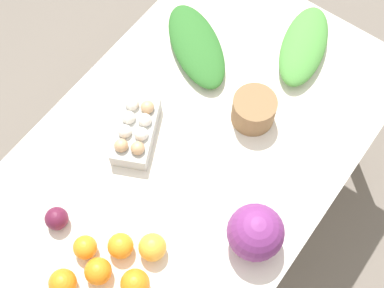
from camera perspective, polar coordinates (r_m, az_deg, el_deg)
name	(u,v)px	position (r m, az deg, el deg)	size (l,w,h in m)	color
ground_plane	(192,214)	(2.38, 0.00, -7.50)	(8.00, 8.00, 0.00)	#70665B
dining_table	(192,157)	(1.80, 0.00, -1.40)	(1.48, 0.92, 0.70)	silver
cabbage_purple	(256,232)	(1.55, 6.79, -9.35)	(0.17, 0.17, 0.17)	#7A2D75
egg_carton	(136,130)	(1.72, -6.02, 1.50)	(0.26, 0.21, 0.09)	#B7B7B2
paper_bag	(254,110)	(1.74, 6.60, 3.63)	(0.14, 0.14, 0.11)	olive
greens_bunch_dandelion	(196,46)	(1.89, 0.45, 10.45)	(0.37, 0.16, 0.06)	#2D6B28
greens_bunch_scallion	(304,46)	(1.93, 11.85, 10.23)	(0.35, 0.15, 0.07)	#4C933D
beet_root	(57,219)	(1.65, -14.24, -7.71)	(0.07, 0.07, 0.07)	#5B1933
orange_0	(63,283)	(1.59, -13.63, -14.20)	(0.08, 0.08, 0.08)	orange
orange_1	(98,271)	(1.58, -9.99, -13.23)	(0.08, 0.08, 0.08)	orange
orange_2	(135,284)	(1.56, -6.10, -14.59)	(0.08, 0.08, 0.08)	orange
orange_3	(85,247)	(1.61, -11.33, -10.76)	(0.07, 0.07, 0.07)	orange
orange_4	(121,246)	(1.59, -7.63, -10.73)	(0.08, 0.08, 0.08)	orange
orange_5	(152,247)	(1.58, -4.24, -10.93)	(0.08, 0.08, 0.08)	#F9A833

